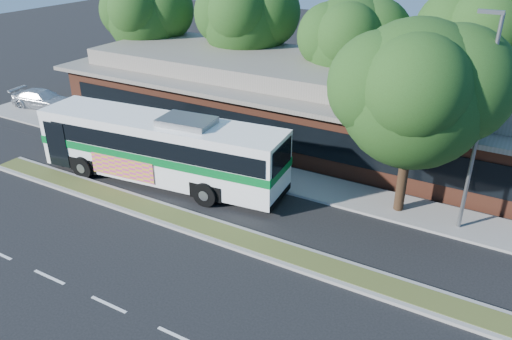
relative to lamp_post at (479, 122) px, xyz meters
The scene contains 13 objects.
ground 12.31m from the lamp_post, 147.90° to the right, with size 120.00×120.00×0.00m, color black.
median_strip 12.00m from the lamp_post, 150.55° to the right, with size 26.00×1.10×0.15m, color #475022.
sidewalk 10.73m from the lamp_post, behind, with size 44.00×2.60×0.12m, color gray.
parking_lot 28.28m from the lamp_post, behind, with size 14.00×12.00×0.01m, color black.
plaza_building 12.17m from the lamp_post, 143.84° to the left, with size 33.20×11.20×4.45m.
lamp_post is the anchor object (origin of this frame).
tree_bg_a 25.84m from the lamp_post, 159.27° to the left, with size 6.47×5.80×8.63m.
tree_bg_b 19.10m from the lamp_post, 147.83° to the left, with size 6.69×6.00×9.00m.
tree_bg_c 12.27m from the lamp_post, 131.77° to the left, with size 6.24×5.60×8.26m.
tree_bg_d 10.32m from the lamp_post, 96.28° to the left, with size 6.91×6.20×9.37m.
transit_bus 14.39m from the lamp_post, 168.86° to the right, with size 13.10×4.13×3.62m.
sedan 28.94m from the lamp_post, behind, with size 1.86×4.58×1.33m, color silver.
sidewalk_tree 2.34m from the lamp_post, behind, with size 6.90×6.19×8.64m.
Camera 1 is at (11.07, -14.09, 11.76)m, focal length 35.00 mm.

